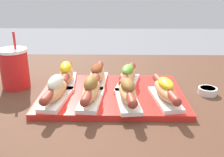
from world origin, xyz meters
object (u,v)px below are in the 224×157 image
Objects in this scene: hot_dog_3 at (165,90)px; hot_dog_6 at (128,76)px; hot_dog_0 at (56,90)px; drink_cup at (15,68)px; hot_dog_2 at (127,92)px; hot_dog_5 at (97,75)px; serving_tray at (112,94)px; hot_dog_1 at (91,90)px; sauce_bowl at (208,91)px; hot_dog_4 at (66,74)px.

hot_dog_3 is 1.01× the size of hot_dog_6.
drink_cup is at bearing 140.12° from hot_dog_0.
hot_dog_6 is (0.01, 0.15, -0.00)m from hot_dog_2.
hot_dog_5 is 0.29m from drink_cup.
serving_tray is at bearing 119.84° from hot_dog_2.
hot_dog_5 is 0.11m from hot_dog_6.
hot_dog_0 reaches higher than hot_dog_1.
hot_dog_5 is 1.02× the size of hot_dog_6.
hot_dog_5 is at bearing 125.05° from serving_tray.
hot_dog_3 is 1.08× the size of drink_cup.
hot_dog_3 is 3.48× the size of sauce_bowl.
serving_tray is 0.36m from drink_cup.
hot_dog_3 is 0.99× the size of hot_dog_5.
hot_dog_2 is (0.21, -0.01, -0.00)m from hot_dog_0.
hot_dog_5 reaches higher than sauce_bowl.
hot_dog_6 is (0.22, -0.01, -0.00)m from hot_dog_4.
hot_dog_3 is 0.36m from hot_dog_4.
drink_cup is at bearing 157.69° from hot_dog_2.
hot_dog_0 is 1.08× the size of drink_cup.
hot_dog_1 is 1.08× the size of drink_cup.
drink_cup reaches higher than hot_dog_5.
hot_dog_2 is 0.30m from sauce_bowl.
hot_dog_1 is at bearing 175.20° from hot_dog_2.
drink_cup is (-0.29, 0.15, 0.02)m from hot_dog_1.
hot_dog_4 is 1.08× the size of drink_cup.
hot_dog_1 is 0.32m from drink_cup.
drink_cup is at bearing 178.94° from hot_dog_4.
serving_tray is 0.19m from hot_dog_0.
hot_dog_4 reaches higher than hot_dog_3.
sauce_bowl is at bearing 11.27° from hot_dog_0.
hot_dog_0 is 1.00× the size of hot_dog_1.
hot_dog_6 is at bearing 49.96° from hot_dog_1.
hot_dog_0 reaches higher than hot_dog_5.
hot_dog_0 reaches higher than hot_dog_3.
hot_dog_4 is at bearing 174.27° from sauce_bowl.
hot_dog_4 is at bearing 143.06° from hot_dog_2.
hot_dog_5 is at bearing 87.31° from hot_dog_1.
hot_dog_6 is (0.05, 0.06, 0.04)m from serving_tray.
hot_dog_0 is 1.01× the size of hot_dog_6.
drink_cup is (-0.29, 0.00, 0.02)m from hot_dog_5.
hot_dog_5 reaches higher than serving_tray.
hot_dog_5 is (-0.22, 0.14, -0.00)m from hot_dog_3.
hot_dog_1 is (0.11, -0.00, -0.00)m from hot_dog_0.
hot_dog_6 is at bearing -6.53° from hot_dog_5.
hot_dog_0 is (-0.17, -0.07, 0.04)m from serving_tray.
sauce_bowl is at bearing 4.91° from serving_tray.
serving_tray is at bearing -54.95° from hot_dog_5.
hot_dog_4 is (-0.33, 0.14, 0.00)m from hot_dog_3.
serving_tray is 2.16× the size of hot_dog_6.
hot_dog_4 reaches higher than sauce_bowl.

